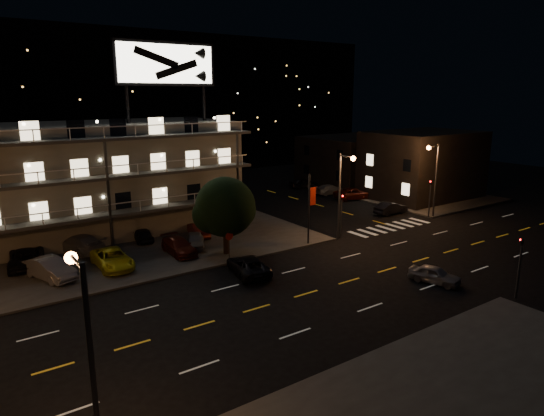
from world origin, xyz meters
TOP-DOWN VIEW (x-y plane):
  - ground at (0.00, 0.00)m, footprint 140.00×140.00m
  - curb_nw at (-14.00, 20.00)m, footprint 44.00×24.00m
  - curb_ne at (30.00, 20.00)m, footprint 16.00×24.00m
  - motel at (-9.94, 23.88)m, footprint 28.00×13.80m
  - side_bldg_front at (29.99, 16.00)m, footprint 14.06×10.00m
  - side_bldg_back at (29.99, 28.00)m, footprint 14.06×12.00m
  - hill_backdrop at (-5.94, 68.78)m, footprint 120.00×25.00m
  - streetlight_nc at (8.50, 7.94)m, footprint 0.44×1.92m
  - streetlight_ne at (22.14, 8.30)m, footprint 1.92×0.44m
  - streetlight_s at (-18.00, -7.94)m, footprint 0.44×1.92m
  - signal_nw at (9.00, 8.50)m, footprint 0.20×0.27m
  - signal_sw at (9.00, -8.50)m, footprint 0.20×0.27m
  - signal_ne at (22.00, 8.50)m, footprint 0.27×0.20m
  - banner_north at (5.09, 8.40)m, footprint 0.83×0.16m
  - stop_sign at (-3.00, 8.57)m, footprint 0.91×0.11m
  - tree at (-2.46, 10.16)m, footprint 5.15×4.96m
  - lot_car_1 at (-15.68, 12.44)m, footprint 3.17×4.95m
  - lot_car_2 at (-11.26, 12.20)m, footprint 2.35×5.04m
  - lot_car_3 at (-5.69, 12.34)m, footprint 1.91×4.52m
  - lot_car_4 at (-3.82, 13.10)m, footprint 2.94×4.03m
  - lot_car_6 at (-16.65, 16.34)m, footprint 3.34×5.68m
  - lot_car_7 at (-12.43, 17.50)m, footprint 3.80×5.68m
  - lot_car_8 at (-6.93, 17.50)m, footprint 1.87×3.75m
  - lot_car_9 at (-2.11, 15.91)m, footprint 2.38×4.34m
  - side_car_0 at (19.78, 11.94)m, footprint 4.16×1.46m
  - side_car_1 at (21.95, 19.98)m, footprint 5.67×3.61m
  - side_car_2 at (21.54, 24.13)m, footprint 4.55×2.10m
  - side_car_3 at (21.45, 29.58)m, footprint 4.54×2.59m
  - road_car_east at (6.77, -3.73)m, footprint 2.46×3.89m
  - road_car_west at (-3.23, 5.39)m, footprint 3.22×5.25m

SIDE VIEW (x-z plane):
  - ground at x=0.00m, z-range 0.00..0.00m
  - curb_nw at x=-14.00m, z-range 0.00..0.15m
  - curb_ne at x=30.00m, z-range 0.00..0.15m
  - road_car_east at x=6.77m, z-range 0.00..1.24m
  - side_car_2 at x=21.54m, z-range 0.00..1.29m
  - road_car_west at x=-3.23m, z-range 0.00..1.36m
  - side_car_0 at x=19.78m, z-range 0.00..1.37m
  - side_car_3 at x=21.45m, z-range 0.00..1.45m
  - side_car_1 at x=21.95m, z-range 0.00..1.46m
  - lot_car_8 at x=-6.93m, z-range 0.15..1.38m
  - lot_car_4 at x=-3.82m, z-range 0.15..1.42m
  - lot_car_3 at x=-5.69m, z-range 0.15..1.45m
  - lot_car_9 at x=-2.11m, z-range 0.15..1.51m
  - lot_car_2 at x=-11.26m, z-range 0.15..1.55m
  - lot_car_6 at x=-16.65m, z-range 0.15..1.63m
  - lot_car_7 at x=-12.43m, z-range 0.15..1.68m
  - lot_car_1 at x=-15.68m, z-range 0.15..1.69m
  - stop_sign at x=-3.00m, z-range 0.41..3.01m
  - signal_nw at x=9.00m, z-range 0.27..4.87m
  - signal_sw at x=9.00m, z-range 0.27..4.87m
  - signal_ne at x=22.00m, z-range 0.27..4.87m
  - banner_north at x=5.09m, z-range 0.23..6.63m
  - side_bldg_back at x=29.99m, z-range 0.00..7.00m
  - tree at x=-2.46m, z-range 0.76..7.25m
  - side_bldg_front at x=29.99m, z-range 0.00..8.50m
  - streetlight_nc at x=8.50m, z-range 0.96..8.96m
  - streetlight_ne at x=22.14m, z-range 0.96..8.96m
  - streetlight_s at x=-18.00m, z-range 0.96..8.96m
  - motel at x=-9.94m, z-range -3.71..14.39m
  - hill_backdrop at x=-5.94m, z-range -0.45..23.55m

